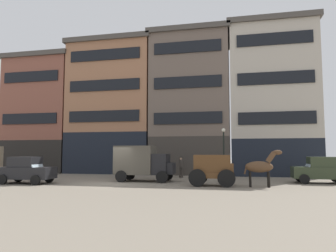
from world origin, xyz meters
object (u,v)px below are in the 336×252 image
object	(u,v)px
pedestrian_officer	(181,166)
cargo_wagon	(213,168)
sedan_dark	(26,170)
streetlamp_curbside	(224,146)
draft_horse	(261,166)
delivery_truck_far	(143,162)
sedan_light	(321,170)

from	to	relation	value
pedestrian_officer	cargo_wagon	bearing A→B (deg)	-61.10
sedan_dark	streetlamp_curbside	distance (m)	15.01
pedestrian_officer	draft_horse	bearing A→B (deg)	-42.48
draft_horse	sedan_dark	size ratio (longest dim) A/B	0.62
pedestrian_officer	streetlamp_curbside	xyz separation A→B (m)	(3.56, 0.13, 1.69)
cargo_wagon	pedestrian_officer	world-z (taller)	cargo_wagon
delivery_truck_far	sedan_dark	size ratio (longest dim) A/B	1.16
pedestrian_officer	streetlamp_curbside	size ratio (longest dim) A/B	0.44
sedan_dark	pedestrian_officer	bearing A→B (deg)	34.49
streetlamp_curbside	sedan_light	bearing A→B (deg)	-19.40
cargo_wagon	delivery_truck_far	xyz separation A→B (m)	(-5.28, 1.91, 0.28)
sedan_light	streetlamp_curbside	distance (m)	7.32
cargo_wagon	draft_horse	distance (m)	2.95
cargo_wagon	sedan_light	bearing A→B (deg)	24.06
draft_horse	sedan_dark	bearing A→B (deg)	-175.59
streetlamp_curbside	cargo_wagon	bearing A→B (deg)	-95.53
sedan_light	pedestrian_officer	bearing A→B (deg)	167.75
cargo_wagon	sedan_light	size ratio (longest dim) A/B	0.78
pedestrian_officer	streetlamp_curbside	world-z (taller)	streetlamp_curbside
sedan_light	delivery_truck_far	bearing A→B (deg)	-173.96
draft_horse	streetlamp_curbside	size ratio (longest dim) A/B	0.57
delivery_truck_far	streetlamp_curbside	size ratio (longest dim) A/B	1.06
draft_horse	delivery_truck_far	distance (m)	8.45
cargo_wagon	sedan_light	world-z (taller)	cargo_wagon
sedan_light	streetlamp_curbside	world-z (taller)	streetlamp_curbside
draft_horse	sedan_light	size ratio (longest dim) A/B	0.63
delivery_truck_far	streetlamp_curbside	distance (m)	7.00
cargo_wagon	draft_horse	world-z (taller)	draft_horse
sedan_light	pedestrian_officer	world-z (taller)	sedan_light
sedan_dark	pedestrian_officer	size ratio (longest dim) A/B	2.11
delivery_truck_far	sedan_dark	distance (m)	8.09
streetlamp_curbside	delivery_truck_far	bearing A→B (deg)	-147.66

